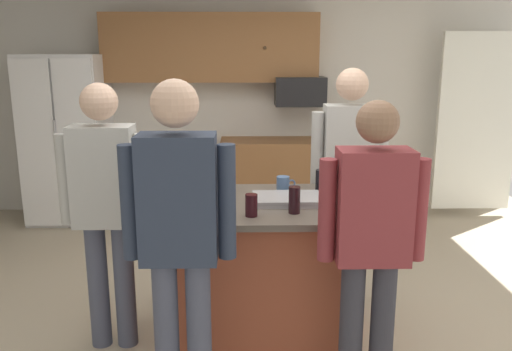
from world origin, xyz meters
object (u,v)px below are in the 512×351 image
object	(u,v)px
glass_pilsner	(294,200)
person_elder_center	(106,200)
glass_dark_ale	(320,180)
kitchen_island	(257,270)
microwave_over_range	(300,91)
person_guest_right	(372,234)
mug_blue_stoneware	(283,184)
refrigerator	(68,139)
glass_stout_tall	(251,205)
person_host_foreground	(349,169)
tumbler_amber	(230,179)
serving_tray	(287,199)
mug_ceramic_white	(205,201)
person_guest_left	(179,228)

from	to	relation	value
glass_pilsner	person_elder_center	bearing A→B (deg)	172.40
glass_dark_ale	kitchen_island	bearing A→B (deg)	-148.98
microwave_over_range	person_guest_right	xyz separation A→B (m)	(0.05, -3.35, -0.50)
microwave_over_range	mug_blue_stoneware	world-z (taller)	microwave_over_range
refrigerator	glass_stout_tall	world-z (taller)	refrigerator
microwave_over_range	kitchen_island	size ratio (longest dim) A/B	0.47
person_host_foreground	refrigerator	bearing A→B (deg)	-75.12
microwave_over_range	glass_stout_tall	distance (m)	3.09
kitchen_island	glass_pilsner	size ratio (longest dim) A/B	7.36
kitchen_island	mug_blue_stoneware	bearing A→B (deg)	52.87
tumbler_amber	serving_tray	xyz separation A→B (m)	(0.37, -0.28, -0.06)
person_elder_center	kitchen_island	bearing A→B (deg)	-0.00
refrigerator	mug_ceramic_white	bearing A→B (deg)	-57.49
refrigerator	person_elder_center	distance (m)	2.90
person_host_foreground	glass_stout_tall	size ratio (longest dim) A/B	13.41
person_guest_left	mug_blue_stoneware	distance (m)	1.15
glass_stout_tall	person_host_foreground	bearing A→B (deg)	49.16
refrigerator	person_host_foreground	xyz separation A→B (m)	(2.75, -2.04, 0.10)
person_guest_left	mug_ceramic_white	bearing A→B (deg)	20.98
person_elder_center	person_guest_right	world-z (taller)	person_elder_center
person_guest_left	glass_stout_tall	distance (m)	0.57
tumbler_amber	glass_pilsner	distance (m)	0.65
mug_blue_stoneware	microwave_over_range	bearing A→B (deg)	81.82
glass_stout_tall	person_guest_left	bearing A→B (deg)	-129.50
person_elder_center	person_guest_right	bearing A→B (deg)	-25.04
refrigerator	microwave_over_range	size ratio (longest dim) A/B	3.32
microwave_over_range	person_elder_center	world-z (taller)	person_elder_center
person_host_foreground	mug_ceramic_white	xyz separation A→B (m)	(-1.02, -0.68, -0.04)
refrigerator	person_guest_right	size ratio (longest dim) A/B	1.12
glass_dark_ale	person_elder_center	bearing A→B (deg)	-165.74
person_host_foreground	serving_tray	distance (m)	0.76
refrigerator	person_host_foreground	bearing A→B (deg)	-36.55
person_host_foreground	mug_ceramic_white	size ratio (longest dim) A/B	14.18
refrigerator	person_guest_left	xyz separation A→B (m)	(1.65, -3.33, 0.10)
person_guest_right	serving_tray	world-z (taller)	person_guest_right
microwave_over_range	kitchen_island	xyz separation A→B (m)	(-0.54, -2.71, -0.97)
person_guest_left	person_host_foreground	size ratio (longest dim) A/B	0.99
glass_pilsner	mug_blue_stoneware	distance (m)	0.49
kitchen_island	person_guest_right	size ratio (longest dim) A/B	0.72
tumbler_amber	mug_blue_stoneware	bearing A→B (deg)	-3.59
person_guest_right	person_host_foreground	xyz separation A→B (m)	(0.11, 1.19, 0.08)
glass_stout_tall	tumbler_amber	distance (m)	0.58
serving_tray	person_host_foreground	bearing A→B (deg)	48.30
person_elder_center	tumbler_amber	world-z (taller)	person_elder_center
refrigerator	tumbler_amber	size ratio (longest dim) A/B	11.08
glass_stout_tall	mug_blue_stoneware	world-z (taller)	glass_stout_tall
person_guest_right	glass_dark_ale	world-z (taller)	person_guest_right
glass_dark_ale	glass_stout_tall	bearing A→B (deg)	-130.67
refrigerator	glass_dark_ale	bearing A→B (deg)	-42.94
person_guest_right	serving_tray	bearing A→B (deg)	-10.41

